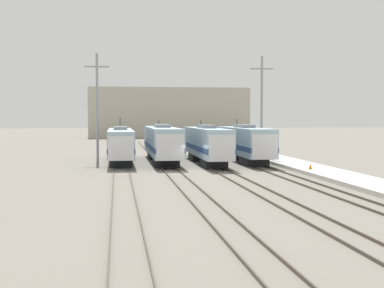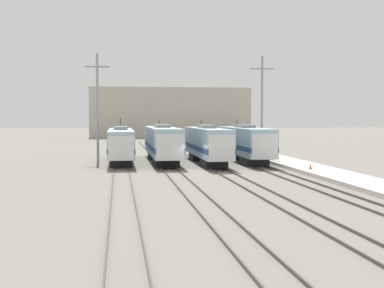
# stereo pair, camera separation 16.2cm
# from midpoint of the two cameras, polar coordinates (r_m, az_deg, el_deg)

# --- Properties ---
(ground_plane) EXTENTS (400.00, 400.00, 0.00)m
(ground_plane) POSITION_cam_midpoint_polar(r_m,az_deg,el_deg) (51.38, 0.28, -2.89)
(ground_plane) COLOR slate
(rail_pair_far_left) EXTENTS (1.51, 120.00, 0.15)m
(rail_pair_far_left) POSITION_cam_midpoint_polar(r_m,az_deg,el_deg) (50.84, -7.63, -2.89)
(rail_pair_far_left) COLOR #4C4238
(rail_pair_far_left) RESTS_ON ground_plane
(rail_pair_center_left) EXTENTS (1.51, 120.00, 0.15)m
(rail_pair_center_left) POSITION_cam_midpoint_polar(r_m,az_deg,el_deg) (51.09, -2.33, -2.84)
(rail_pair_center_left) COLOR #4C4238
(rail_pair_center_left) RESTS_ON ground_plane
(rail_pair_center_right) EXTENTS (1.51, 120.00, 0.15)m
(rail_pair_center_right) POSITION_cam_midpoint_polar(r_m,az_deg,el_deg) (51.76, 2.87, -2.76)
(rail_pair_center_right) COLOR #4C4238
(rail_pair_center_right) RESTS_ON ground_plane
(rail_pair_far_right) EXTENTS (1.51, 120.00, 0.15)m
(rail_pair_far_right) POSITION_cam_midpoint_polar(r_m,az_deg,el_deg) (52.85, 7.90, -2.67)
(rail_pair_far_right) COLOR #4C4238
(rail_pair_far_right) RESTS_ON ground_plane
(locomotive_far_left) EXTENTS (2.77, 18.90, 5.12)m
(locomotive_far_left) POSITION_cam_midpoint_polar(r_m,az_deg,el_deg) (60.94, -7.71, -0.01)
(locomotive_far_left) COLOR #232326
(locomotive_far_left) RESTS_ON ground_plane
(locomotive_center_left) EXTENTS (3.02, 19.88, 4.81)m
(locomotive_center_left) POSITION_cam_midpoint_polar(r_m,az_deg,el_deg) (60.85, -3.27, 0.12)
(locomotive_center_left) COLOR #232326
(locomotive_center_left) RESTS_ON ground_plane
(locomotive_center_right) EXTENTS (2.79, 17.80, 4.78)m
(locomotive_center_right) POSITION_cam_midpoint_polar(r_m,az_deg,el_deg) (58.67, 1.55, 0.00)
(locomotive_center_right) COLOR #232326
(locomotive_center_right) RESTS_ON ground_plane
(locomotive_far_right) EXTENTS (2.93, 17.57, 4.93)m
(locomotive_far_right) POSITION_cam_midpoint_polar(r_m,az_deg,el_deg) (61.38, 5.61, 0.12)
(locomotive_far_right) COLOR #232326
(locomotive_far_right) RESTS_ON ground_plane
(catenary_tower_left) EXTENTS (2.78, 0.29, 12.37)m
(catenary_tower_left) POSITION_cam_midpoint_polar(r_m,az_deg,el_deg) (61.87, -10.15, 4.06)
(catenary_tower_left) COLOR gray
(catenary_tower_left) RESTS_ON ground_plane
(catenary_tower_right) EXTENTS (2.78, 0.29, 12.37)m
(catenary_tower_right) POSITION_cam_midpoint_polar(r_m,az_deg,el_deg) (64.12, 7.37, 4.04)
(catenary_tower_right) COLOR gray
(catenary_tower_right) RESTS_ON ground_plane
(platform) EXTENTS (4.00, 120.00, 0.36)m
(platform) POSITION_cam_midpoint_polar(r_m,az_deg,el_deg) (54.10, 12.06, -2.47)
(platform) COLOR beige
(platform) RESTS_ON ground_plane
(traffic_cone) EXTENTS (0.34, 0.34, 0.52)m
(traffic_cone) POSITION_cam_midpoint_polar(r_m,az_deg,el_deg) (50.52, 12.43, -2.35)
(traffic_cone) COLOR orange
(traffic_cone) RESTS_ON platform
(depot_building) EXTENTS (40.38, 14.52, 12.57)m
(depot_building) POSITION_cam_midpoint_polar(r_m,az_deg,el_deg) (139.69, -2.62, 3.35)
(depot_building) COLOR #B2AD9E
(depot_building) RESTS_ON ground_plane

